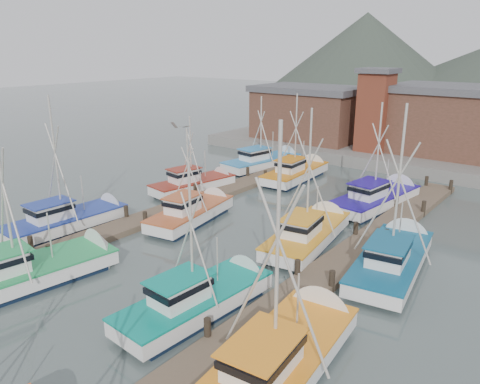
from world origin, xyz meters
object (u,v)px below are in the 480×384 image
Objects in this scene: lookout_tower at (375,110)px; boat_12 at (298,172)px; boat_8 at (195,212)px; boat_4 at (33,271)px.

lookout_tower reaches higher than boat_12.
boat_8 is (-2.42, -24.83, -4.88)m from lookout_tower.
lookout_tower is at bearing 74.55° from boat_8.
lookout_tower is 12.24m from boat_12.
boat_4 is 1.22× the size of boat_8.
boat_8 is at bearing -93.69° from boat_12.
boat_12 is at bearing -102.55° from lookout_tower.
lookout_tower is 0.83× the size of boat_4.
lookout_tower is 37.14m from boat_4.
lookout_tower is at bearing 93.23° from boat_4.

